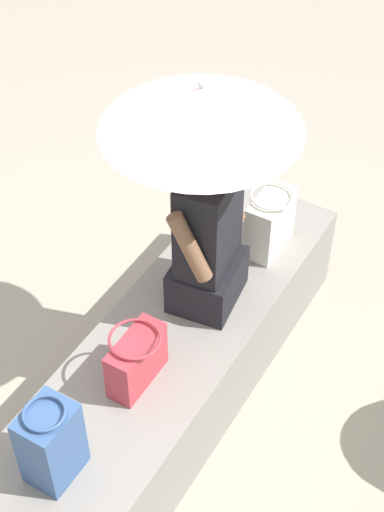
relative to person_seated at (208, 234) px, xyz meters
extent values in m
plane|color=#9E9384|center=(0.23, -0.02, -0.88)|extent=(14.00, 14.00, 0.00)
cube|color=gray|center=(0.23, -0.02, -0.63)|extent=(2.18, 0.62, 0.49)
cube|color=black|center=(0.00, 0.00, -0.28)|extent=(0.38, 0.32, 0.22)
cube|color=black|center=(0.00, 0.00, 0.07)|extent=(0.34, 0.24, 0.48)
sphere|color=brown|center=(0.00, 0.00, 0.41)|extent=(0.20, 0.20, 0.20)
cylinder|color=brown|center=(-0.20, -0.03, 0.10)|extent=(0.10, 0.21, 0.32)
cylinder|color=brown|center=(0.20, 0.03, 0.10)|extent=(0.10, 0.21, 0.32)
cylinder|color=#B7B7BC|center=(0.01, -0.03, 0.17)|extent=(0.02, 0.02, 1.11)
cone|color=silver|center=(0.01, -0.03, 0.63)|extent=(0.80, 0.80, 0.18)
sphere|color=#B7B7BC|center=(0.01, -0.03, 0.73)|extent=(0.03, 0.03, 0.03)
cube|color=#B2333D|center=(0.56, -0.01, -0.27)|extent=(0.29, 0.12, 0.24)
torus|color=#B2333D|center=(0.56, -0.01, -0.13)|extent=(0.22, 0.22, 0.01)
cube|color=silver|center=(-0.45, 0.09, -0.24)|extent=(0.28, 0.14, 0.30)
torus|color=silver|center=(-0.45, 0.09, -0.07)|extent=(0.21, 0.21, 0.01)
cube|color=#335184|center=(1.07, -0.04, -0.21)|extent=(0.21, 0.16, 0.35)
torus|color=#335184|center=(1.07, -0.04, -0.02)|extent=(0.16, 0.16, 0.01)
camera|label=1|loc=(2.13, 1.18, 2.23)|focal=54.01mm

